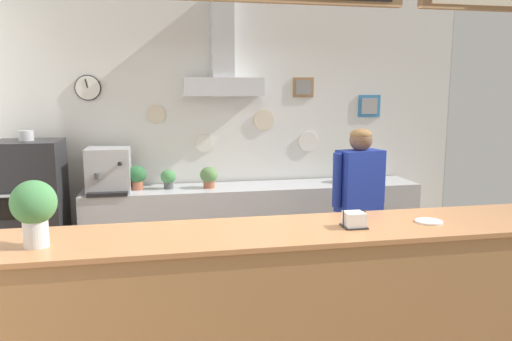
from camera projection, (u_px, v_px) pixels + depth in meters
The scene contains 13 objects.
back_wall_assembly at pixel (235, 118), 5.54m from camera, with size 5.49×2.61×3.06m.
service_counter at pixel (299, 309), 3.15m from camera, with size 4.89×0.69×1.08m.
back_prep_counter at pixel (255, 225), 5.54m from camera, with size 3.73×0.60×0.89m.
pizza_oven at pixel (32, 212), 4.91m from camera, with size 0.63×0.66×1.55m.
shop_worker at pixel (359, 208), 4.50m from camera, with size 0.55×0.30×1.60m.
espresso_machine at pixel (109, 170), 5.11m from camera, with size 0.44×0.50×0.46m.
potted_sage at pixel (209, 176), 5.33m from camera, with size 0.19×0.19×0.23m.
potted_basil at pixel (168, 178), 5.28m from camera, with size 0.17×0.17×0.21m.
potted_thyme at pixel (352, 169), 5.68m from camera, with size 0.21×0.21×0.26m.
potted_rosemary at pixel (137, 176), 5.23m from camera, with size 0.20×0.20×0.26m.
condiment_plate at pixel (429, 221), 3.20m from camera, with size 0.18×0.18×0.01m.
napkin_holder at pixel (354, 220), 3.08m from camera, with size 0.15×0.14×0.11m.
basil_vase at pixel (34, 209), 2.67m from camera, with size 0.24×0.24×0.37m.
Camera 1 is at (-0.85, -3.24, 1.92)m, focal length 34.29 mm.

